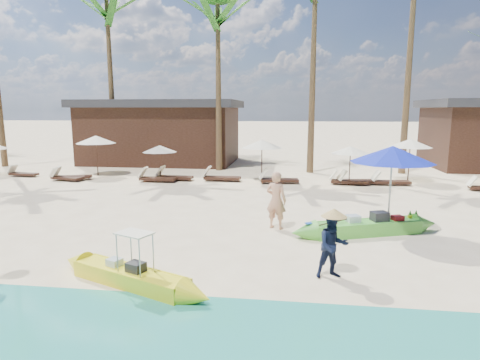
# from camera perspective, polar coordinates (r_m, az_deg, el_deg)

# --- Properties ---
(ground) EXTENTS (240.00, 240.00, 0.00)m
(ground) POSITION_cam_1_polar(r_m,az_deg,el_deg) (10.48, 1.10, -10.47)
(ground) COLOR #FFE9BC
(ground) RESTS_ON ground
(green_canoe) EXTENTS (5.04, 2.10, 0.67)m
(green_canoe) POSITION_cam_1_polar(r_m,az_deg,el_deg) (12.56, 17.53, -6.39)
(green_canoe) COLOR #55C13A
(green_canoe) RESTS_ON ground
(yellow_canoe) EXTENTS (4.30, 2.02, 1.18)m
(yellow_canoe) POSITION_cam_1_polar(r_m,az_deg,el_deg) (9.01, -15.36, -13.06)
(yellow_canoe) COLOR yellow
(yellow_canoe) RESTS_ON ground
(tourist) EXTENTS (0.77, 0.64, 1.80)m
(tourist) POSITION_cam_1_polar(r_m,az_deg,el_deg) (12.45, 5.17, -2.87)
(tourist) COLOR tan
(tourist) RESTS_ON ground
(vendor_green) EXTENTS (0.82, 0.71, 1.45)m
(vendor_green) POSITION_cam_1_polar(r_m,az_deg,el_deg) (9.11, 13.05, -9.12)
(vendor_green) COLOR #121933
(vendor_green) RESTS_ON ground
(blue_umbrella) EXTENTS (2.43, 2.43, 2.62)m
(blue_umbrella) POSITION_cam_1_polar(r_m,az_deg,el_deg) (12.64, 20.86, 3.44)
(blue_umbrella) COLOR #99999E
(blue_umbrella) RESTS_ON ground
(lounger_2_left) EXTENTS (1.72, 0.69, 0.57)m
(lounger_2_left) POSITION_cam_1_polar(r_m,az_deg,el_deg) (25.35, -28.61, 0.87)
(lounger_2_left) COLOR #3C2218
(lounger_2_left) RESTS_ON ground
(resort_parasol_3) EXTENTS (2.18, 2.18, 2.24)m
(resort_parasol_3) POSITION_cam_1_polar(r_m,az_deg,el_deg) (23.84, -19.81, 5.43)
(resort_parasol_3) COLOR #3C2218
(resort_parasol_3) RESTS_ON ground
(lounger_3_left) EXTENTS (2.03, 1.09, 0.66)m
(lounger_3_left) POSITION_cam_1_polar(r_m,az_deg,el_deg) (22.93, -23.02, 0.54)
(lounger_3_left) COLOR #3C2218
(lounger_3_left) RESTS_ON ground
(lounger_3_right) EXTENTS (1.86, 0.91, 0.61)m
(lounger_3_right) POSITION_cam_1_polar(r_m,az_deg,el_deg) (22.84, -23.63, 0.41)
(lounger_3_right) COLOR #3C2218
(lounger_3_right) RESTS_ON ground
(resort_parasol_4) EXTENTS (1.78, 1.78, 1.84)m
(resort_parasol_4) POSITION_cam_1_polar(r_m,az_deg,el_deg) (21.32, -11.35, 4.38)
(resort_parasol_4) COLOR #3C2218
(resort_parasol_4) RESTS_ON ground
(lounger_4_left) EXTENTS (1.96, 0.65, 0.66)m
(lounger_4_left) POSITION_cam_1_polar(r_m,az_deg,el_deg) (21.03, -11.96, 0.33)
(lounger_4_left) COLOR #3C2218
(lounger_4_left) RESTS_ON ground
(lounger_4_right) EXTENTS (1.97, 0.72, 0.66)m
(lounger_4_right) POSITION_cam_1_polar(r_m,az_deg,el_deg) (21.34, -9.58, 0.54)
(lounger_4_right) COLOR #3C2218
(lounger_4_right) RESTS_ON ground
(resort_parasol_5) EXTENTS (2.10, 2.10, 2.17)m
(resort_parasol_5) POSITION_cam_1_polar(r_m,az_deg,el_deg) (20.44, 3.14, 5.15)
(resort_parasol_5) COLOR #3C2218
(resort_parasol_5) RESTS_ON ground
(lounger_5_left) EXTENTS (2.00, 0.67, 0.67)m
(lounger_5_left) POSITION_cam_1_polar(r_m,az_deg,el_deg) (20.86, -2.93, 0.47)
(lounger_5_left) COLOR #3C2218
(lounger_5_left) RESTS_ON ground
(resort_parasol_6) EXTENTS (1.87, 1.87, 1.93)m
(resort_parasol_6) POSITION_cam_1_polar(r_m,az_deg,el_deg) (20.19, 15.44, 4.14)
(resort_parasol_6) COLOR #3C2218
(resort_parasol_6) RESTS_ON ground
(lounger_6_left) EXTENTS (2.04, 0.83, 0.67)m
(lounger_6_left) POSITION_cam_1_polar(r_m,az_deg,el_deg) (20.22, 5.23, 0.14)
(lounger_6_left) COLOR #3C2218
(lounger_6_left) RESTS_ON ground
(lounger_6_right) EXTENTS (1.93, 0.78, 0.64)m
(lounger_6_right) POSITION_cam_1_polar(r_m,az_deg,el_deg) (20.50, 14.92, -0.06)
(lounger_6_right) COLOR #3C2218
(lounger_6_right) RESTS_ON ground
(resort_parasol_7) EXTENTS (2.13, 2.13, 2.20)m
(resort_parasol_7) POSITION_cam_1_polar(r_m,az_deg,el_deg) (22.26, 23.08, 4.84)
(resort_parasol_7) COLOR #3C2218
(resort_parasol_7) RESTS_ON ground
(lounger_7_left) EXTENTS (2.04, 0.93, 0.67)m
(lounger_7_left) POSITION_cam_1_polar(r_m,az_deg,el_deg) (20.63, 16.08, -0.02)
(lounger_7_left) COLOR #3C2218
(lounger_7_left) RESTS_ON ground
(lounger_7_right) EXTENTS (1.89, 0.68, 0.63)m
(lounger_7_right) POSITION_cam_1_polar(r_m,az_deg,el_deg) (21.02, 20.39, -0.11)
(lounger_7_right) COLOR #3C2218
(lounger_7_right) RESTS_ON ground
(palm_2) EXTENTS (2.08, 2.08, 11.33)m
(palm_2) POSITION_cam_1_polar(r_m,az_deg,el_deg) (27.93, -18.34, 20.88)
(palm_2) COLOR brown
(palm_2) RESTS_ON ground
(palm_3) EXTENTS (2.08, 2.08, 10.52)m
(palm_3) POSITION_cam_1_polar(r_m,az_deg,el_deg) (24.93, -3.18, 21.32)
(palm_3) COLOR brown
(palm_3) RESTS_ON ground
(palm_4) EXTENTS (2.08, 2.08, 11.70)m
(palm_4) POSITION_cam_1_polar(r_m,az_deg,el_deg) (24.50, 10.61, 23.47)
(palm_4) COLOR brown
(palm_4) RESTS_ON ground
(pavilion_west) EXTENTS (10.80, 6.60, 4.30)m
(pavilion_west) POSITION_cam_1_polar(r_m,az_deg,el_deg) (28.77, -11.05, 6.85)
(pavilion_west) COLOR #3C2218
(pavilion_west) RESTS_ON ground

